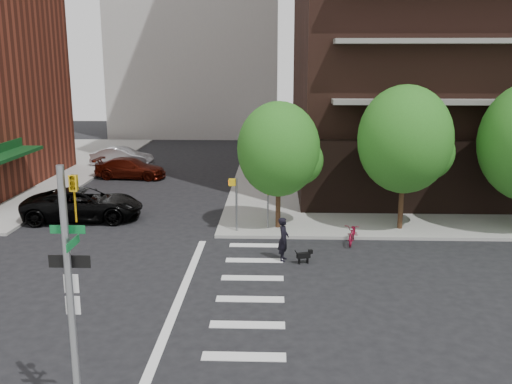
{
  "coord_description": "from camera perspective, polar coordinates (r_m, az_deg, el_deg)",
  "views": [
    {
      "loc": [
        3.85,
        -18.67,
        8.21
      ],
      "look_at": [
        3.0,
        6.0,
        2.5
      ],
      "focal_mm": 40.0,
      "sensor_mm": 36.0,
      "label": 1
    }
  ],
  "objects": [
    {
      "name": "pedestrian_signal",
      "position": [
        27.38,
        -1.29,
        -0.4
      ],
      "size": [
        2.18,
        0.67,
        2.6
      ],
      "color": "slate",
      "rests_on": "sidewalk_ne"
    },
    {
      "name": "sidewalk_ne",
      "position": [
        46.06,
        23.14,
        1.79
      ],
      "size": [
        39.0,
        33.0,
        0.15
      ],
      "primitive_type": "cube",
      "color": "gray",
      "rests_on": "ground"
    },
    {
      "name": "parked_car_black",
      "position": [
        31.22,
        -16.88,
        -1.19
      ],
      "size": [
        3.43,
        6.35,
        1.69
      ],
      "primitive_type": "imported",
      "rotation": [
        0.0,
        0.0,
        1.68
      ],
      "color": "black",
      "rests_on": "ground"
    },
    {
      "name": "dog",
      "position": [
        23.76,
        4.86,
        -6.32
      ],
      "size": [
        0.69,
        0.35,
        0.57
      ],
      "rotation": [
        0.0,
        0.0,
        0.3
      ],
      "color": "black",
      "rests_on": "ground"
    },
    {
      "name": "scooter",
      "position": [
        26.57,
        9.65,
        -4.07
      ],
      "size": [
        1.08,
        1.94,
        0.96
      ],
      "primitive_type": "imported",
      "rotation": [
        0.0,
        0.0,
        -0.25
      ],
      "color": "maroon",
      "rests_on": "ground"
    },
    {
      "name": "dog_walker",
      "position": [
        23.89,
        2.76,
        -4.73
      ],
      "size": [
        0.75,
        0.56,
        1.86
      ],
      "primitive_type": "imported",
      "rotation": [
        0.0,
        0.0,
        1.39
      ],
      "color": "black",
      "rests_on": "ground"
    },
    {
      "name": "crosswalk",
      "position": [
        20.46,
        -2.85,
        -10.63
      ],
      "size": [
        3.85,
        13.0,
        0.01
      ],
      "color": "silver",
      "rests_on": "ground"
    },
    {
      "name": "ground",
      "position": [
        20.76,
        -9.03,
        -10.45
      ],
      "size": [
        120.0,
        120.0,
        0.0
      ],
      "primitive_type": "plane",
      "color": "black",
      "rests_on": "ground"
    },
    {
      "name": "traffic_signal",
      "position": [
        13.19,
        -17.77,
        -12.33
      ],
      "size": [
        0.9,
        0.75,
        6.0
      ],
      "color": "slate",
      "rests_on": "sidewalk_s"
    },
    {
      "name": "parked_car_maroon",
      "position": [
        41.49,
        -12.44,
        2.33
      ],
      "size": [
        2.53,
        5.2,
        1.46
      ],
      "primitive_type": "imported",
      "rotation": [
        0.0,
        0.0,
        1.47
      ],
      "color": "#430F07",
      "rests_on": "ground"
    },
    {
      "name": "tree_a",
      "position": [
        27.49,
        2.27,
        4.3
      ],
      "size": [
        4.0,
        4.0,
        5.9
      ],
      "color": "#301E11",
      "rests_on": "sidewalk_ne"
    },
    {
      "name": "parked_car_silver",
      "position": [
        46.1,
        -13.23,
        3.41
      ],
      "size": [
        2.12,
        4.91,
        1.57
      ],
      "primitive_type": "imported",
      "rotation": [
        0.0,
        0.0,
        1.47
      ],
      "color": "#A2A3A9",
      "rests_on": "ground"
    },
    {
      "name": "tree_b",
      "position": [
        28.1,
        14.66,
        5.11
      ],
      "size": [
        4.5,
        4.5,
        6.65
      ],
      "color": "#301E11",
      "rests_on": "sidewalk_ne"
    }
  ]
}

